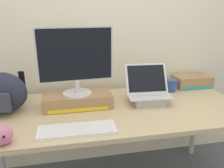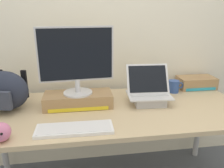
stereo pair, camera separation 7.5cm
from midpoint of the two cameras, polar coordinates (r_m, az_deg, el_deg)
back_wall at (r=1.98m, az=-1.10°, el=15.53°), size 7.00×0.10×2.60m
desk at (r=1.65m, az=1.31°, el=-8.04°), size 1.91×0.81×0.72m
toner_box_yellow at (r=1.65m, az=-7.19°, el=-3.93°), size 0.48×0.21×0.10m
desktop_monitor at (r=1.57m, az=-7.61°, el=6.14°), size 0.51×0.20×0.47m
open_laptop at (r=1.72m, az=10.40°, el=-2.84°), size 0.33×0.25×0.27m
external_keyboard at (r=1.34m, az=-7.78°, el=-11.11°), size 0.45×0.16×0.02m
messenger_backpack at (r=1.70m, az=-24.14°, el=-1.59°), size 0.36×0.29×0.27m
coffee_mug at (r=2.00m, az=16.32°, el=-0.56°), size 0.13×0.09×0.10m
plush_toy at (r=1.34m, az=-24.72°, el=-10.95°), size 0.10×0.10×0.10m
toner_box_cyan at (r=2.17m, az=21.31°, el=0.34°), size 0.32×0.18×0.10m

